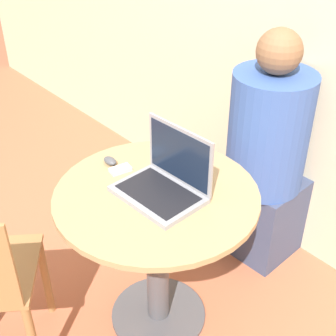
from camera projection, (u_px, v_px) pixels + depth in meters
The scene contains 7 objects.
ground_plane at pixel (158, 315), 2.23m from camera, with size 12.00×12.00×0.00m, color #B26042.
back_wall at pixel (318, 2), 2.02m from camera, with size 7.00×0.05×2.60m.
round_table at pixel (157, 232), 1.94m from camera, with size 0.81×0.81×0.72m.
laptop at pixel (165, 181), 1.80m from camera, with size 0.34×0.25×0.26m.
cell_phone at pixel (120, 170), 1.95m from camera, with size 0.06×0.10×0.02m.
computer_mouse at pixel (110, 161), 2.00m from camera, with size 0.07×0.04×0.03m.
person_seated at pixel (271, 167), 2.37m from camera, with size 0.39×0.60×1.23m.
Camera 1 is at (1.14, -0.94, 1.81)m, focal length 50.00 mm.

